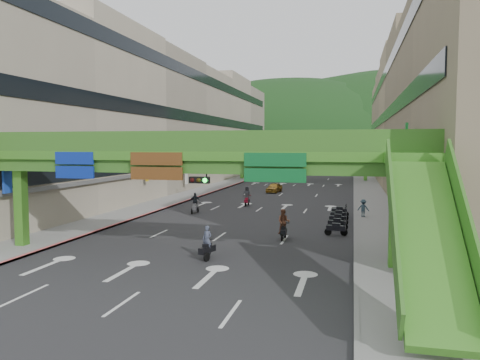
% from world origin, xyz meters
% --- Properties ---
extents(ground, '(320.00, 320.00, 0.00)m').
position_xyz_m(ground, '(0.00, 0.00, 0.00)').
color(ground, black).
rests_on(ground, ground).
extents(road_slab, '(18.00, 140.00, 0.02)m').
position_xyz_m(road_slab, '(0.00, 50.00, 0.01)').
color(road_slab, '#28282B').
rests_on(road_slab, ground).
extents(sidewalk_left, '(4.00, 140.00, 0.15)m').
position_xyz_m(sidewalk_left, '(-11.00, 50.00, 0.07)').
color(sidewalk_left, gray).
rests_on(sidewalk_left, ground).
extents(sidewalk_right, '(4.00, 140.00, 0.15)m').
position_xyz_m(sidewalk_right, '(11.00, 50.00, 0.07)').
color(sidewalk_right, gray).
rests_on(sidewalk_right, ground).
extents(curb_left, '(0.20, 140.00, 0.18)m').
position_xyz_m(curb_left, '(-9.10, 50.00, 0.09)').
color(curb_left, '#CC5959').
rests_on(curb_left, ground).
extents(curb_right, '(0.20, 140.00, 0.18)m').
position_xyz_m(curb_right, '(9.10, 50.00, 0.09)').
color(curb_right, gray).
rests_on(curb_right, ground).
extents(building_row_left, '(12.80, 95.00, 19.00)m').
position_xyz_m(building_row_left, '(-18.93, 50.00, 9.46)').
color(building_row_left, '#9E937F').
rests_on(building_row_left, ground).
extents(building_row_right, '(12.80, 95.00, 19.00)m').
position_xyz_m(building_row_right, '(18.93, 50.00, 9.46)').
color(building_row_right, gray).
rests_on(building_row_right, ground).
extents(overpass_near, '(28.00, 12.27, 7.10)m').
position_xyz_m(overpass_near, '(0.93, 5.38, 5.21)').
color(overpass_near, '#4C9E2D').
rests_on(overpass_near, ground).
extents(overpass_far, '(28.00, 2.20, 7.10)m').
position_xyz_m(overpass_far, '(0.00, 65.00, 5.40)').
color(overpass_far, '#4C9E2D').
rests_on(overpass_far, ground).
extents(hill_left, '(168.00, 140.00, 112.00)m').
position_xyz_m(hill_left, '(-15.00, 160.00, 0.00)').
color(hill_left, '#1C4419').
rests_on(hill_left, ground).
extents(hill_right, '(208.00, 176.00, 128.00)m').
position_xyz_m(hill_right, '(25.00, 180.00, 0.00)').
color(hill_right, '#1C4419').
rests_on(hill_right, ground).
extents(bunting_string, '(26.00, 0.36, 0.47)m').
position_xyz_m(bunting_string, '(0.00, 30.00, 5.96)').
color(bunting_string, black).
rests_on(bunting_string, ground).
extents(scooter_rider_near, '(0.75, 1.57, 1.88)m').
position_xyz_m(scooter_rider_near, '(1.08, 5.81, 0.86)').
color(scooter_rider_near, black).
rests_on(scooter_rider_near, ground).
extents(scooter_rider_mid, '(0.86, 1.60, 2.05)m').
position_xyz_m(scooter_rider_mid, '(4.43, 12.17, 1.06)').
color(scooter_rider_mid, black).
rests_on(scooter_rider_mid, ground).
extents(scooter_rider_left, '(0.99, 1.59, 1.93)m').
position_xyz_m(scooter_rider_left, '(-5.32, 22.19, 0.96)').
color(scooter_rider_left, gray).
rests_on(scooter_rider_left, ground).
extents(scooter_rider_far, '(0.87, 1.60, 2.07)m').
position_xyz_m(scooter_rider_far, '(-1.75, 28.28, 1.05)').
color(scooter_rider_far, maroon).
rests_on(scooter_rider_far, ground).
extents(parked_scooter_row, '(1.60, 9.38, 1.08)m').
position_xyz_m(parked_scooter_row, '(7.80, 18.73, 0.52)').
color(parked_scooter_row, black).
rests_on(parked_scooter_row, ground).
extents(car_silver, '(1.68, 4.34, 1.41)m').
position_xyz_m(car_silver, '(-6.74, 64.38, 0.70)').
color(car_silver, gray).
rests_on(car_silver, ground).
extents(car_yellow, '(1.96, 3.83, 1.25)m').
position_xyz_m(car_yellow, '(-1.26, 42.49, 0.62)').
color(car_yellow, '#BB8B2D').
rests_on(car_yellow, ground).
extents(pedestrian_red, '(0.88, 0.72, 1.69)m').
position_xyz_m(pedestrian_red, '(12.20, 17.91, 0.85)').
color(pedestrian_red, maroon).
rests_on(pedestrian_red, ground).
extents(pedestrian_dark, '(1.13, 0.62, 1.82)m').
position_xyz_m(pedestrian_dark, '(11.86, 8.00, 0.91)').
color(pedestrian_dark, black).
rests_on(pedestrian_dark, ground).
extents(pedestrian_blue, '(0.78, 0.59, 1.51)m').
position_xyz_m(pedestrian_blue, '(9.80, 22.65, 0.75)').
color(pedestrian_blue, '#2D4250').
rests_on(pedestrian_blue, ground).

